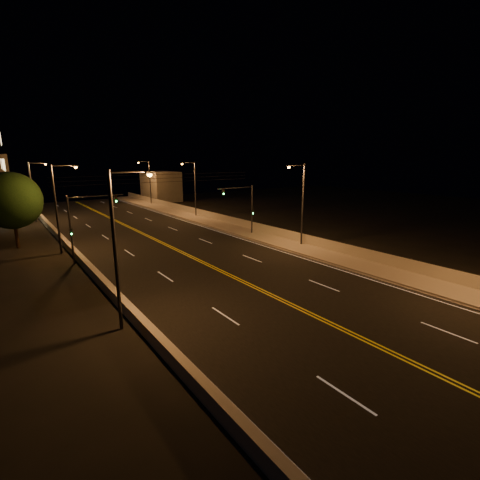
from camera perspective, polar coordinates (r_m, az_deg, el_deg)
ground at (r=18.99m, az=29.44°, el=-18.63°), size 160.00×160.00×0.00m
road at (r=31.71m, az=-5.06°, el=-4.19°), size 18.00×120.00×0.02m
sidewalk at (r=38.07m, az=9.06°, el=-1.11°), size 3.60×120.00×0.30m
curb at (r=36.83m, az=6.98°, el=-1.65°), size 0.14×120.00×0.15m
parapet_wall at (r=39.07m, az=10.82°, el=0.17°), size 0.30×120.00×1.00m
jersey_barrier at (r=28.30m, az=-21.64°, el=-6.47°), size 0.45×120.00×0.79m
distant_building_right at (r=82.14m, az=-12.87°, el=8.60°), size 6.00×10.00×6.52m
parapet_rail at (r=38.95m, az=10.86°, el=0.93°), size 0.06×120.00×0.06m
lane_markings at (r=31.65m, az=-5.00°, el=-4.20°), size 17.32×116.00×0.00m
streetlight_1 at (r=37.74m, az=9.99°, el=6.51°), size 2.55×0.28×8.95m
streetlight_2 at (r=57.16m, az=-7.63°, el=8.84°), size 2.55×0.28×8.95m
streetlight_3 at (r=74.89m, az=-14.77°, el=9.55°), size 2.55×0.28×8.95m
streetlight_4 at (r=19.95m, az=-19.17°, el=0.01°), size 2.55×0.28×8.95m
streetlight_5 at (r=39.06m, az=-27.62°, el=5.43°), size 2.55×0.28×8.95m
streetlight_6 at (r=60.93m, az=-30.73°, el=7.38°), size 2.55×0.28×8.95m
traffic_signal_right at (r=42.84m, az=0.94°, el=5.83°), size 5.11×0.31×6.26m
traffic_signal_left at (r=35.18m, az=-24.59°, el=2.98°), size 5.11×0.31×6.26m
overhead_wires at (r=38.81m, az=-12.56°, el=9.87°), size 22.00×0.03×0.83m
tree_0 at (r=43.98m, az=-33.41°, el=5.41°), size 6.02×6.02×8.16m
tree_2 at (r=61.42m, az=-34.25°, el=6.28°), size 5.21×5.21×7.06m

